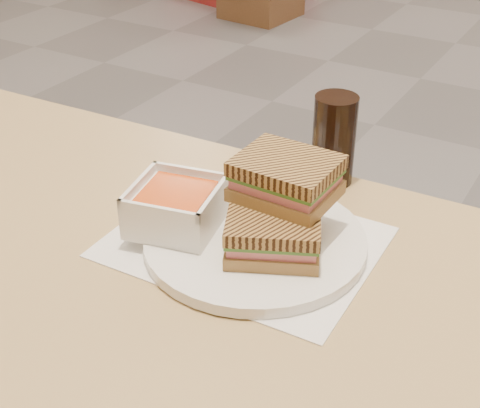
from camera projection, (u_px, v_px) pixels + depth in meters
The scene contains 7 objects.
main_table at pixel (125, 331), 0.93m from camera, with size 1.22×0.74×0.75m.
tray_liner at pixel (244, 242), 0.91m from camera, with size 0.34×0.27×0.00m.
plate at pixel (255, 241), 0.89m from camera, with size 0.29×0.29×0.02m.
soup_bowl at pixel (176, 208), 0.90m from camera, with size 0.13×0.13×0.06m.
panini_lower at pixel (273, 234), 0.85m from camera, with size 0.14×0.13×0.05m.
panini_upper at pixel (286, 178), 0.86m from camera, with size 0.12×0.10×0.05m.
cola_glass at pixel (334, 140), 1.01m from camera, with size 0.06×0.06×0.14m.
Camera 1 is at (0.38, -2.63, 1.27)m, focal length 51.80 mm.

